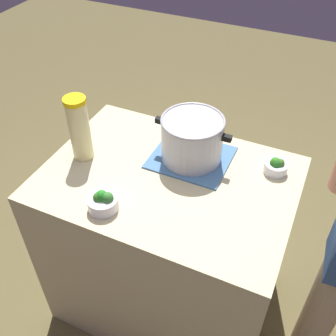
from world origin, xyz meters
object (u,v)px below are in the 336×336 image
at_px(cooking_pot, 192,138).
at_px(broccoli_bowl_front, 103,201).
at_px(broccoli_bowl_center, 276,166).
at_px(lemonade_pitcher, 79,129).

relative_size(cooking_pot, broccoli_bowl_front, 2.83).
bearing_deg(cooking_pot, broccoli_bowl_front, -114.81).
relative_size(broccoli_bowl_front, broccoli_bowl_center, 1.20).
height_order(cooking_pot, lemonade_pitcher, lemonade_pitcher).
height_order(cooking_pot, broccoli_bowl_front, cooking_pot).
distance_m(lemonade_pitcher, broccoli_bowl_front, 0.36).
bearing_deg(broccoli_bowl_front, cooking_pot, 65.19).
xyz_separation_m(lemonade_pitcher, broccoli_bowl_front, (0.25, -0.23, -0.11)).
distance_m(cooking_pot, broccoli_bowl_center, 0.37).
distance_m(cooking_pot, lemonade_pitcher, 0.48).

